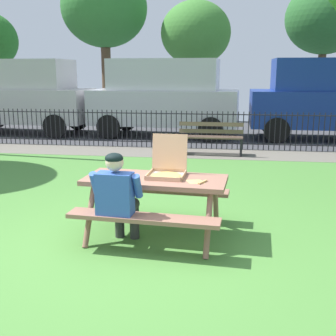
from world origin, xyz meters
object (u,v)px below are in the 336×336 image
(pizza_slice_on_table, at_px, (197,181))
(far_tree_midleft, at_px, (104,9))
(adult_at_table, at_px, (118,196))
(parked_car_right, at_px, (329,97))
(pizza_box_open, at_px, (167,168))
(picnic_table_foreground, at_px, (155,191))
(far_tree_midright, at_px, (325,19))
(parked_car_left, at_px, (21,95))
(park_bench_center, at_px, (211,139))
(parked_car_center, at_px, (165,96))
(far_tree_center, at_px, (196,34))

(pizza_slice_on_table, relative_size, far_tree_midleft, 0.04)
(adult_at_table, distance_m, parked_car_right, 9.90)
(pizza_box_open, bearing_deg, picnic_table_foreground, -136.20)
(adult_at_table, relative_size, far_tree_midright, 0.21)
(adult_at_table, bearing_deg, parked_car_right, 63.86)
(pizza_slice_on_table, xyz_separation_m, parked_car_left, (-6.59, 8.53, 0.53))
(parked_car_left, xyz_separation_m, far_tree_midleft, (1.36, 5.73, 3.50))
(park_bench_center, height_order, parked_car_right, parked_car_right)
(parked_car_right, bearing_deg, far_tree_midright, 81.07)
(parked_car_center, relative_size, parked_car_right, 1.02)
(adult_at_table, relative_size, parked_car_center, 0.25)
(pizza_box_open, bearing_deg, parked_car_left, 126.81)
(picnic_table_foreground, height_order, far_tree_center, far_tree_center)
(adult_at_table, relative_size, parked_car_left, 0.25)
(adult_at_table, xyz_separation_m, far_tree_midleft, (-4.31, 14.60, 4.15))
(adult_at_table, bearing_deg, parked_car_center, 94.79)
(parked_car_right, xyz_separation_m, far_tree_midleft, (-8.66, 5.73, 3.50))
(park_bench_center, relative_size, parked_car_center, 0.34)
(parked_car_center, bearing_deg, far_tree_center, 84.53)
(picnic_table_foreground, relative_size, far_tree_center, 0.37)
(park_bench_center, bearing_deg, far_tree_midleft, 120.92)
(far_tree_center, bearing_deg, adult_at_table, -89.24)
(adult_at_table, height_order, park_bench_center, adult_at_table)
(parked_car_left, relative_size, far_tree_midleft, 0.72)
(park_bench_center, height_order, far_tree_midleft, far_tree_midleft)
(adult_at_table, distance_m, far_tree_midright, 15.92)
(adult_at_table, distance_m, park_bench_center, 5.99)
(park_bench_center, bearing_deg, adult_at_table, -98.49)
(pizza_box_open, height_order, far_tree_center, far_tree_center)
(pizza_slice_on_table, distance_m, far_tree_midright, 15.30)
(far_tree_center, height_order, far_tree_midright, far_tree_midright)
(pizza_box_open, bearing_deg, parked_car_center, 98.60)
(parked_car_center, xyz_separation_m, far_tree_center, (0.55, 5.73, 2.36))
(adult_at_table, height_order, far_tree_midright, far_tree_midright)
(far_tree_midright, bearing_deg, parked_car_right, -98.93)
(far_tree_midleft, distance_m, far_tree_midright, 9.58)
(adult_at_table, height_order, parked_car_center, parked_car_center)
(parked_car_center, bearing_deg, parked_car_left, 180.00)
(far_tree_center, bearing_deg, parked_car_center, -95.47)
(park_bench_center, distance_m, parked_car_left, 7.25)
(picnic_table_foreground, bearing_deg, parked_car_left, 125.76)
(parked_car_right, bearing_deg, parked_car_center, -180.00)
(picnic_table_foreground, distance_m, adult_at_table, 0.60)
(parked_car_center, bearing_deg, picnic_table_foreground, -82.45)
(park_bench_center, xyz_separation_m, far_tree_midright, (4.37, 8.68, 3.81))
(picnic_table_foreground, height_order, parked_car_center, parked_car_center)
(far_tree_midright, bearing_deg, pizza_slice_on_table, -106.94)
(picnic_table_foreground, bearing_deg, adult_at_table, -127.99)
(pizza_box_open, height_order, park_bench_center, pizza_box_open)
(pizza_box_open, relative_size, far_tree_center, 0.10)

